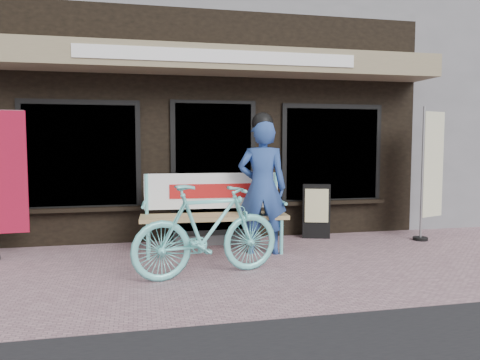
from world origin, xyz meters
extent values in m
plane|color=#A77F88|center=(0.00, 0.00, 0.00)|extent=(70.00, 70.00, 0.00)
cube|color=black|center=(0.00, 5.00, 1.80)|extent=(7.00, 6.00, 3.60)
cube|color=gray|center=(0.00, 1.65, 2.75)|extent=(7.00, 0.80, 0.35)
cube|color=white|center=(0.00, 1.24, 2.75)|extent=(4.00, 0.02, 0.18)
cube|color=black|center=(0.00, 1.98, 1.10)|extent=(1.20, 0.06, 2.10)
cube|color=black|center=(0.00, 1.97, 1.10)|extent=(1.35, 0.04, 2.20)
cube|color=black|center=(-2.00, 1.98, 1.35)|extent=(1.60, 0.06, 1.50)
cube|color=black|center=(2.00, 1.98, 1.35)|extent=(1.60, 0.06, 1.50)
cube|color=black|center=(-2.00, 1.97, 1.35)|extent=(1.75, 0.04, 1.65)
cube|color=black|center=(2.00, 1.97, 1.35)|extent=(1.75, 0.04, 1.65)
cube|color=black|center=(-2.00, 1.92, 0.55)|extent=(1.80, 0.18, 0.06)
cube|color=black|center=(2.00, 1.92, 0.55)|extent=(1.80, 0.18, 0.06)
cube|color=#59595B|center=(0.00, 1.75, 0.07)|extent=(1.30, 0.45, 0.15)
cylinder|color=#6DD6D1|center=(-1.06, 0.87, 0.24)|extent=(0.05, 0.05, 0.48)
cylinder|color=#6DD6D1|center=(-1.04, 1.33, 0.24)|extent=(0.05, 0.05, 0.48)
cylinder|color=#6DD6D1|center=(0.75, 0.78, 0.24)|extent=(0.05, 0.05, 0.48)
cylinder|color=#6DD6D1|center=(0.77, 1.24, 0.24)|extent=(0.05, 0.05, 0.48)
cube|color=tan|center=(-0.14, 1.05, 0.51)|extent=(2.06, 0.61, 0.06)
cylinder|color=#6DD6D1|center=(-1.06, 1.33, 0.79)|extent=(0.05, 0.05, 0.62)
cylinder|color=#6DD6D1|center=(0.80, 1.24, 0.79)|extent=(0.05, 0.05, 0.62)
cube|color=white|center=(-0.13, 1.30, 0.85)|extent=(1.93, 0.14, 0.51)
cube|color=#B21414|center=(-0.13, 1.28, 0.85)|extent=(1.22, 0.07, 0.20)
cylinder|color=#6DD6D1|center=(-1.11, 1.10, 0.70)|extent=(0.07, 0.50, 0.05)
cylinder|color=#6DD6D1|center=(0.82, 1.01, 0.70)|extent=(0.07, 0.50, 0.05)
imported|color=navy|center=(0.51, 0.90, 0.92)|extent=(0.75, 0.58, 1.84)
sphere|color=black|center=(0.51, 0.90, 1.81)|extent=(0.35, 0.35, 0.30)
imported|color=#6DD6D1|center=(-0.40, -0.04, 0.54)|extent=(1.86, 0.89, 1.08)
cylinder|color=gray|center=(-2.86, 1.31, 1.96)|extent=(0.46, 0.06, 0.02)
cube|color=maroon|center=(-2.84, 1.31, 1.16)|extent=(0.46, 0.06, 1.62)
cylinder|color=gray|center=(3.18, 1.19, 1.05)|extent=(0.04, 0.04, 2.10)
cylinder|color=gray|center=(3.40, 1.27, 2.02)|extent=(0.46, 0.18, 0.02)
cube|color=beige|center=(3.42, 1.28, 1.19)|extent=(0.46, 0.19, 1.67)
cylinder|color=black|center=(3.18, 1.19, 0.02)|extent=(0.29, 0.29, 0.05)
cube|color=black|center=(1.62, 1.69, 0.44)|extent=(0.44, 0.20, 0.88)
cube|color=beige|center=(1.61, 1.64, 0.54)|extent=(0.36, 0.13, 0.54)
camera|label=1|loc=(-1.18, -5.32, 1.56)|focal=35.00mm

